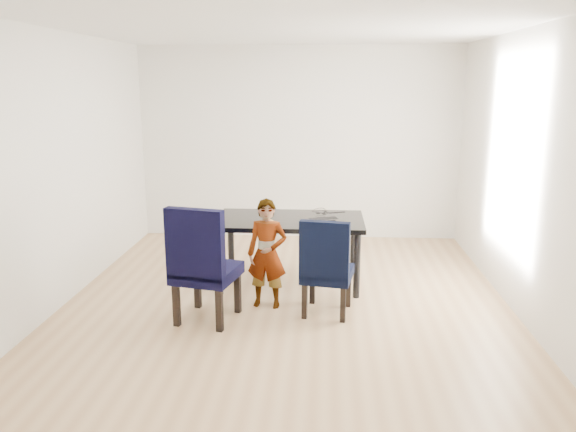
# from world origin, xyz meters

# --- Properties ---
(floor) EXTENTS (4.50, 5.00, 0.01)m
(floor) POSITION_xyz_m (0.00, 0.00, -0.01)
(floor) COLOR tan
(floor) RESTS_ON ground
(ceiling) EXTENTS (4.50, 5.00, 0.01)m
(ceiling) POSITION_xyz_m (0.00, 0.00, 2.71)
(ceiling) COLOR white
(ceiling) RESTS_ON wall_back
(wall_back) EXTENTS (4.50, 0.01, 2.70)m
(wall_back) POSITION_xyz_m (0.00, 2.50, 1.35)
(wall_back) COLOR white
(wall_back) RESTS_ON ground
(wall_front) EXTENTS (4.50, 0.01, 2.70)m
(wall_front) POSITION_xyz_m (0.00, -2.50, 1.35)
(wall_front) COLOR white
(wall_front) RESTS_ON ground
(wall_left) EXTENTS (0.01, 5.00, 2.70)m
(wall_left) POSITION_xyz_m (-2.25, 0.00, 1.35)
(wall_left) COLOR silver
(wall_left) RESTS_ON ground
(wall_right) EXTENTS (0.01, 5.00, 2.70)m
(wall_right) POSITION_xyz_m (2.25, 0.00, 1.35)
(wall_right) COLOR white
(wall_right) RESTS_ON ground
(dining_table) EXTENTS (1.60, 0.90, 0.75)m
(dining_table) POSITION_xyz_m (0.00, 0.50, 0.38)
(dining_table) COLOR black
(dining_table) RESTS_ON floor
(chair_left) EXTENTS (0.65, 0.67, 1.12)m
(chair_left) POSITION_xyz_m (-0.71, -0.51, 0.56)
(chair_left) COLOR black
(chair_left) RESTS_ON floor
(chair_right) EXTENTS (0.54, 0.55, 0.97)m
(chair_right) POSITION_xyz_m (0.41, -0.28, 0.48)
(chair_right) COLOR black
(chair_right) RESTS_ON floor
(child) EXTENTS (0.43, 0.31, 1.09)m
(child) POSITION_xyz_m (-0.18, -0.15, 0.55)
(child) COLOR orange
(child) RESTS_ON floor
(plate) EXTENTS (0.33, 0.33, 0.01)m
(plate) POSITION_xyz_m (-0.21, 0.17, 0.76)
(plate) COLOR white
(plate) RESTS_ON dining_table
(sandwich) EXTENTS (0.14, 0.08, 0.05)m
(sandwich) POSITION_xyz_m (-0.21, 0.18, 0.79)
(sandwich) COLOR #B37D40
(sandwich) RESTS_ON plate
(laptop) EXTENTS (0.36, 0.29, 0.02)m
(laptop) POSITION_xyz_m (0.35, 0.48, 0.76)
(laptop) COLOR black
(laptop) RESTS_ON dining_table
(cable_tangle) EXTENTS (0.15, 0.15, 0.01)m
(cable_tangle) POSITION_xyz_m (0.35, 0.80, 0.75)
(cable_tangle) COLOR black
(cable_tangle) RESTS_ON dining_table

